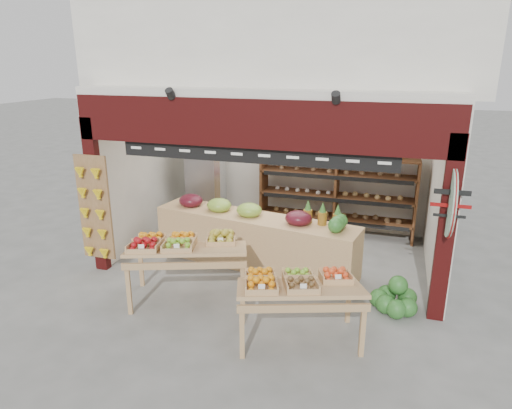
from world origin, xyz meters
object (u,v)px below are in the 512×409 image
object	(u,v)px
cardboard_stack	(187,231)
watermelon_pile	(394,299)
display_table_left	(180,246)
display_table_right	(295,284)
mid_counter	(254,239)
refrigerator	(207,184)
back_shelving	(337,177)

from	to	relation	value
cardboard_stack	watermelon_pile	size ratio (longest dim) A/B	1.52
display_table_left	cardboard_stack	bearing A→B (deg)	113.24
display_table_right	mid_counter	bearing A→B (deg)	120.67
refrigerator	watermelon_pile	bearing A→B (deg)	-43.66
mid_counter	display_table_left	bearing A→B (deg)	-116.09
back_shelving	mid_counter	size ratio (longest dim) A/B	0.85
back_shelving	display_table_right	size ratio (longest dim) A/B	1.77
display_table_right	display_table_left	bearing A→B (deg)	163.82
display_table_left	watermelon_pile	size ratio (longest dim) A/B	2.87
refrigerator	watermelon_pile	size ratio (longest dim) A/B	2.76
back_shelving	display_table_left	world-z (taller)	back_shelving
display_table_right	watermelon_pile	size ratio (longest dim) A/B	2.61
display_table_left	watermelon_pile	world-z (taller)	display_table_left
back_shelving	watermelon_pile	xyz separation A→B (m)	(1.27, -2.87, -1.05)
refrigerator	watermelon_pile	world-z (taller)	refrigerator
cardboard_stack	mid_counter	xyz separation A→B (m)	(1.56, -0.56, 0.23)
cardboard_stack	refrigerator	bearing A→B (deg)	92.62
back_shelving	display_table_left	distance (m)	3.93
back_shelving	refrigerator	distance (m)	2.81
mid_counter	watermelon_pile	size ratio (longest dim) A/B	5.47
mid_counter	display_table_right	distance (m)	2.33
back_shelving	cardboard_stack	xyz separation A→B (m)	(-2.72, -1.44, -0.96)
watermelon_pile	back_shelving	bearing A→B (deg)	113.93
cardboard_stack	watermelon_pile	distance (m)	4.24
back_shelving	watermelon_pile	bearing A→B (deg)	-66.07
refrigerator	mid_counter	distance (m)	2.40
cardboard_stack	display_table_left	distance (m)	2.25
cardboard_stack	mid_counter	world-z (taller)	mid_counter
refrigerator	back_shelving	bearing A→B (deg)	-5.32
refrigerator	display_table_left	world-z (taller)	refrigerator
refrigerator	display_table_right	distance (m)	4.64
display_table_left	display_table_right	distance (m)	1.96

